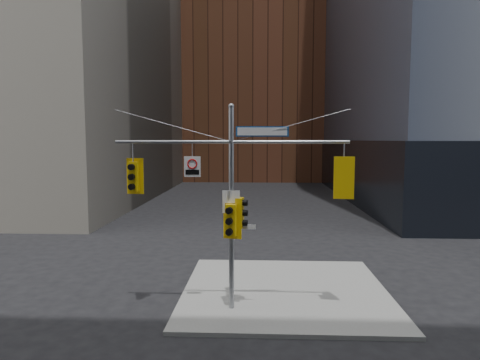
# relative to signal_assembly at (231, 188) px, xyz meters

# --- Properties ---
(ground) EXTENTS (160.00, 160.00, 0.00)m
(ground) POSITION_rel_signal_assembly_xyz_m (0.00, -1.99, -4.42)
(ground) COLOR black
(ground) RESTS_ON ground
(sidewalk_corner) EXTENTS (8.00, 8.00, 0.15)m
(sidewalk_corner) POSITION_rel_signal_assembly_xyz_m (2.00, 2.01, -4.34)
(sidewalk_corner) COLOR gray
(sidewalk_corner) RESTS_ON ground
(brick_midrise) EXTENTS (26.00, 20.00, 28.00)m
(brick_midrise) POSITION_rel_signal_assembly_xyz_m (0.00, 56.01, 9.58)
(brick_midrise) COLOR brown
(brick_midrise) RESTS_ON ground
(signal_assembly) EXTENTS (8.00, 0.80, 7.30)m
(signal_assembly) POSITION_rel_signal_assembly_xyz_m (0.00, 0.00, 0.00)
(signal_assembly) COLOR gray
(signal_assembly) RESTS_ON ground
(traffic_light_west_arm) EXTENTS (0.61, 0.49, 1.27)m
(traffic_light_west_arm) POSITION_rel_signal_assembly_xyz_m (-3.41, 0.01, 0.38)
(traffic_light_west_arm) COLOR gold
(traffic_light_west_arm) RESTS_ON ground
(traffic_light_east_arm) EXTENTS (0.68, 0.58, 1.43)m
(traffic_light_east_arm) POSITION_rel_signal_assembly_xyz_m (3.82, 0.00, 0.38)
(traffic_light_east_arm) COLOR gold
(traffic_light_east_arm) RESTS_ON ground
(traffic_light_pole_side) EXTENTS (0.44, 0.37, 1.05)m
(traffic_light_pole_side) POSITION_rel_signal_assembly_xyz_m (0.32, -0.00, -0.86)
(traffic_light_pole_side) COLOR gold
(traffic_light_pole_side) RESTS_ON ground
(traffic_light_pole_front) EXTENTS (0.64, 0.59, 1.36)m
(traffic_light_pole_front) POSITION_rel_signal_assembly_xyz_m (0.00, -0.27, -1.08)
(traffic_light_pole_front) COLOR gold
(traffic_light_pole_front) RESTS_ON ground
(street_sign_blade) EXTENTS (1.80, 0.17, 0.35)m
(street_sign_blade) POSITION_rel_signal_assembly_xyz_m (1.06, 0.00, 1.93)
(street_sign_blade) COLOR navy
(street_sign_blade) RESTS_ON ground
(regulatory_sign_arm) EXTENTS (0.57, 0.08, 0.71)m
(regulatory_sign_arm) POSITION_rel_signal_assembly_xyz_m (-1.34, -0.02, 0.76)
(regulatory_sign_arm) COLOR silver
(regulatory_sign_arm) RESTS_ON ground
(regulatory_sign_pole) EXTENTS (0.60, 0.06, 0.78)m
(regulatory_sign_pole) POSITION_rel_signal_assembly_xyz_m (0.00, -0.11, -0.49)
(regulatory_sign_pole) COLOR silver
(regulatory_sign_pole) RESTS_ON ground
(street_blade_ew) EXTENTS (0.78, 0.10, 0.16)m
(street_blade_ew) POSITION_rel_signal_assembly_xyz_m (0.45, 0.01, -1.35)
(street_blade_ew) COLOR silver
(street_blade_ew) RESTS_ON ground
(street_blade_ns) EXTENTS (0.11, 0.69, 0.14)m
(street_blade_ns) POSITION_rel_signal_assembly_xyz_m (0.00, 0.46, -1.55)
(street_blade_ns) COLOR #145926
(street_blade_ns) RESTS_ON ground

